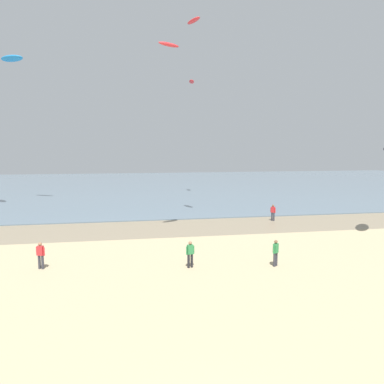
% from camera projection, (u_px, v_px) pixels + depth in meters
% --- Properties ---
extents(wet_sand_strip, '(120.00, 7.22, 0.01)m').
position_uv_depth(wet_sand_strip, '(153.00, 229.00, 32.89)').
color(wet_sand_strip, gray).
rests_on(wet_sand_strip, ground).
extents(sea, '(160.00, 70.00, 0.10)m').
position_uv_depth(sea, '(141.00, 185.00, 70.64)').
color(sea, slate).
rests_on(sea, ground).
extents(person_mid_beach, '(0.55, 0.30, 1.71)m').
position_uv_depth(person_mid_beach, '(190.00, 253.00, 22.08)').
color(person_mid_beach, '#232328').
rests_on(person_mid_beach, ground).
extents(person_left_flank, '(0.47, 0.39, 1.71)m').
position_uv_depth(person_left_flank, '(276.00, 252.00, 22.35)').
color(person_left_flank, '#383842').
rests_on(person_left_flank, ground).
extents(person_right_flank, '(0.55, 0.32, 1.71)m').
position_uv_depth(person_right_flank, '(41.00, 255.00, 21.83)').
color(person_right_flank, '#383842').
rests_on(person_right_flank, ground).
extents(person_far_down_beach, '(0.40, 0.46, 1.71)m').
position_uv_depth(person_far_down_beach, '(273.00, 212.00, 36.34)').
color(person_far_down_beach, '#383842').
rests_on(person_far_down_beach, ground).
extents(kite_aloft_4, '(1.96, 1.46, 0.46)m').
position_uv_depth(kite_aloft_4, '(169.00, 45.00, 27.00)').
color(kite_aloft_4, red).
extents(kite_aloft_5, '(1.40, 2.22, 0.47)m').
position_uv_depth(kite_aloft_5, '(194.00, 21.00, 33.24)').
color(kite_aloft_5, red).
extents(kite_aloft_6, '(1.00, 2.34, 0.57)m').
position_uv_depth(kite_aloft_6, '(192.00, 82.00, 52.15)').
color(kite_aloft_6, red).
extents(kite_aloft_7, '(3.56, 2.70, 0.98)m').
position_uv_depth(kite_aloft_7, '(12.00, 58.00, 44.07)').
color(kite_aloft_7, '#2384D1').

